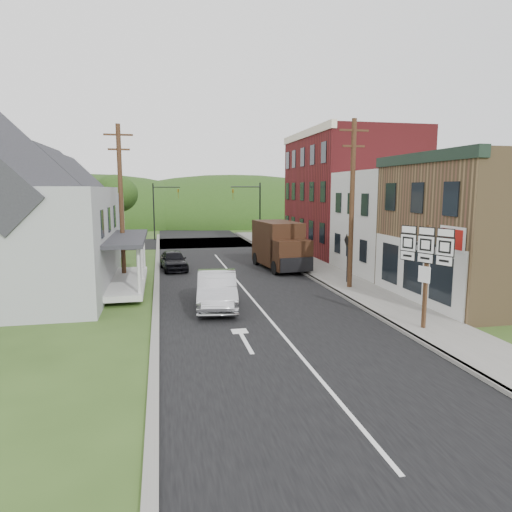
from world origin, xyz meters
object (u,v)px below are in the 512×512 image
delivery_van (280,245)px  route_sign_cluster (426,262)px  dark_sedan (174,260)px  warning_sign (347,251)px  silver_sedan (217,290)px

delivery_van → route_sign_cluster: bearing=-88.8°
dark_sedan → delivery_van: (7.10, -0.97, 0.95)m
route_sign_cluster → warning_sign: 8.79m
delivery_van → warning_sign: bearing=-73.3°
delivery_van → warning_sign: delivery_van is taller
silver_sedan → route_sign_cluster: route_sign_cluster is taller
dark_sedan → warning_sign: 11.70m
delivery_van → warning_sign: size_ratio=2.14×
silver_sedan → delivery_van: 10.82m
dark_sedan → route_sign_cluster: size_ratio=0.99×
dark_sedan → warning_sign: bearing=-41.0°
delivery_van → route_sign_cluster: size_ratio=1.51×
dark_sedan → warning_sign: warning_sign is taller
silver_sedan → route_sign_cluster: (7.23, -5.17, 1.87)m
silver_sedan → delivery_van: size_ratio=0.84×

